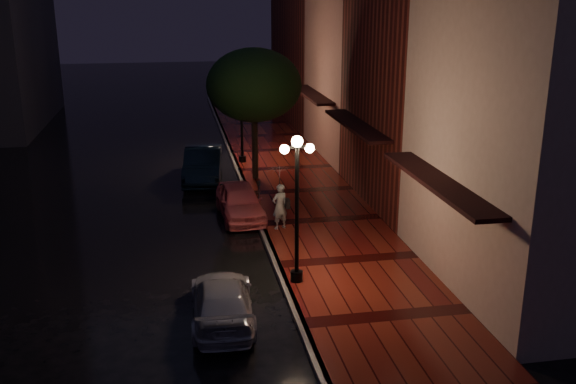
{
  "coord_description": "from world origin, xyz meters",
  "views": [
    {
      "loc": [
        -2.95,
        -21.74,
        8.16
      ],
      "look_at": [
        0.95,
        -0.34,
        1.4
      ],
      "focal_mm": 40.0,
      "sensor_mm": 36.0,
      "label": 1
    }
  ],
  "objects_px": {
    "street_tree": "(254,87)",
    "silver_car": "(222,301)",
    "parking_meter": "(259,192)",
    "streetlamp_far": "(241,113)",
    "woman_with_umbrella": "(280,187)",
    "streetlamp_near": "(297,201)",
    "pink_car": "(240,201)",
    "navy_car": "(203,164)"
  },
  "relations": [
    {
      "from": "woman_with_umbrella",
      "to": "parking_meter",
      "type": "bearing_deg",
      "value": -101.39
    },
    {
      "from": "pink_car",
      "to": "parking_meter",
      "type": "relative_size",
      "value": 3.3
    },
    {
      "from": "navy_car",
      "to": "woman_with_umbrella",
      "type": "relative_size",
      "value": 2.0
    },
    {
      "from": "streetlamp_near",
      "to": "streetlamp_far",
      "type": "relative_size",
      "value": 1.0
    },
    {
      "from": "woman_with_umbrella",
      "to": "streetlamp_near",
      "type": "bearing_deg",
      "value": 63.43
    },
    {
      "from": "streetlamp_far",
      "to": "woman_with_umbrella",
      "type": "bearing_deg",
      "value": -88.49
    },
    {
      "from": "woman_with_umbrella",
      "to": "parking_meter",
      "type": "height_order",
      "value": "woman_with_umbrella"
    },
    {
      "from": "street_tree",
      "to": "parking_meter",
      "type": "relative_size",
      "value": 5.0
    },
    {
      "from": "streetlamp_near",
      "to": "woman_with_umbrella",
      "type": "distance_m",
      "value": 4.49
    },
    {
      "from": "street_tree",
      "to": "navy_car",
      "type": "height_order",
      "value": "street_tree"
    },
    {
      "from": "street_tree",
      "to": "pink_car",
      "type": "xyz_separation_m",
      "value": [
        -1.23,
        -4.82,
        -3.59
      ]
    },
    {
      "from": "streetlamp_near",
      "to": "streetlamp_far",
      "type": "distance_m",
      "value": 14.0
    },
    {
      "from": "parking_meter",
      "to": "streetlamp_far",
      "type": "bearing_deg",
      "value": 74.25
    },
    {
      "from": "streetlamp_near",
      "to": "woman_with_umbrella",
      "type": "relative_size",
      "value": 1.87
    },
    {
      "from": "streetlamp_far",
      "to": "navy_car",
      "type": "height_order",
      "value": "streetlamp_far"
    },
    {
      "from": "street_tree",
      "to": "silver_car",
      "type": "xyz_separation_m",
      "value": [
        -2.55,
        -12.7,
        -3.68
      ]
    },
    {
      "from": "streetlamp_far",
      "to": "navy_car",
      "type": "bearing_deg",
      "value": -129.52
    },
    {
      "from": "street_tree",
      "to": "navy_car",
      "type": "xyz_separation_m",
      "value": [
        -2.32,
        0.51,
        -3.49
      ]
    },
    {
      "from": "pink_car",
      "to": "navy_car",
      "type": "bearing_deg",
      "value": 98.23
    },
    {
      "from": "pink_car",
      "to": "woman_with_umbrella",
      "type": "relative_size",
      "value": 1.66
    },
    {
      "from": "streetlamp_far",
      "to": "woman_with_umbrella",
      "type": "relative_size",
      "value": 1.87
    },
    {
      "from": "silver_car",
      "to": "pink_car",
      "type": "bearing_deg",
      "value": -97.0
    },
    {
      "from": "street_tree",
      "to": "woman_with_umbrella",
      "type": "bearing_deg",
      "value": -90.05
    },
    {
      "from": "silver_car",
      "to": "streetlamp_far",
      "type": "bearing_deg",
      "value": -95.78
    },
    {
      "from": "streetlamp_near",
      "to": "street_tree",
      "type": "bearing_deg",
      "value": 88.65
    },
    {
      "from": "streetlamp_far",
      "to": "street_tree",
      "type": "height_order",
      "value": "street_tree"
    },
    {
      "from": "navy_car",
      "to": "woman_with_umbrella",
      "type": "xyz_separation_m",
      "value": [
        2.31,
        -7.12,
        0.91
      ]
    },
    {
      "from": "streetlamp_far",
      "to": "silver_car",
      "type": "xyz_separation_m",
      "value": [
        -2.29,
        -15.71,
        -2.03
      ]
    },
    {
      "from": "streetlamp_far",
      "to": "pink_car",
      "type": "height_order",
      "value": "streetlamp_far"
    },
    {
      "from": "silver_car",
      "to": "parking_meter",
      "type": "height_order",
      "value": "parking_meter"
    },
    {
      "from": "streetlamp_far",
      "to": "street_tree",
      "type": "distance_m",
      "value": 3.44
    },
    {
      "from": "streetlamp_near",
      "to": "woman_with_umbrella",
      "type": "xyz_separation_m",
      "value": [
        0.25,
        4.38,
        -0.93
      ]
    },
    {
      "from": "streetlamp_near",
      "to": "pink_car",
      "type": "height_order",
      "value": "streetlamp_near"
    },
    {
      "from": "street_tree",
      "to": "silver_car",
      "type": "distance_m",
      "value": 13.47
    },
    {
      "from": "street_tree",
      "to": "silver_car",
      "type": "height_order",
      "value": "street_tree"
    },
    {
      "from": "streetlamp_far",
      "to": "woman_with_umbrella",
      "type": "distance_m",
      "value": 9.67
    },
    {
      "from": "streetlamp_near",
      "to": "street_tree",
      "type": "height_order",
      "value": "street_tree"
    },
    {
      "from": "street_tree",
      "to": "silver_car",
      "type": "relative_size",
      "value": 1.48
    },
    {
      "from": "parking_meter",
      "to": "street_tree",
      "type": "bearing_deg",
      "value": 69.91
    },
    {
      "from": "silver_car",
      "to": "parking_meter",
      "type": "xyz_separation_m",
      "value": [
        2.09,
        8.24,
        0.28
      ]
    },
    {
      "from": "streetlamp_far",
      "to": "parking_meter",
      "type": "height_order",
      "value": "streetlamp_far"
    },
    {
      "from": "pink_car",
      "to": "streetlamp_near",
      "type": "bearing_deg",
      "value": -84.36
    }
  ]
}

